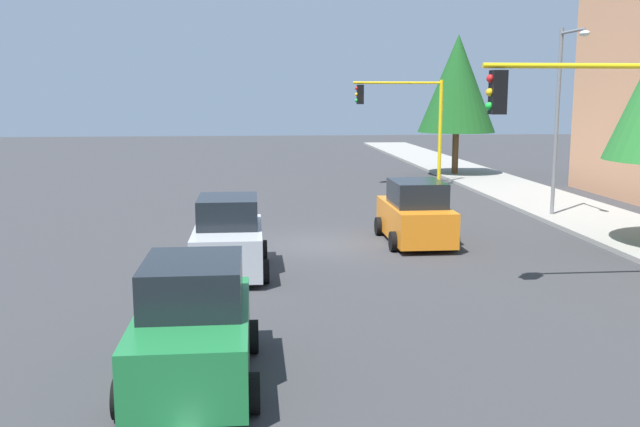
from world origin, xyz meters
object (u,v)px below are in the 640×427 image
traffic_signal_near_left (595,130)px  car_silver (228,239)px  traffic_signal_far_left (405,111)px  car_orange (415,214)px  tree_roadside_far (457,84)px  car_green (194,327)px  street_lamp_curbside (563,102)px

traffic_signal_near_left → car_silver: (-2.84, -8.36, -2.92)m
traffic_signal_far_left → car_orange: (13.93, -2.64, -2.91)m
tree_roadside_far → car_silver: tree_roadside_far is taller
car_orange → traffic_signal_near_left: bearing=23.5°
car_orange → car_green: (10.34, -6.04, 0.00)m
car_orange → car_silver: same height
traffic_signal_far_left → traffic_signal_near_left: size_ratio=1.00×
traffic_signal_near_left → car_silver: 9.30m
tree_roadside_far → traffic_signal_near_left: bearing=-9.1°
car_orange → tree_roadside_far: bearing=160.1°
tree_roadside_far → car_orange: 19.55m
car_orange → traffic_signal_far_left: bearing=169.3°
traffic_signal_far_left → car_silver: traffic_signal_far_left is taller
street_lamp_curbside → car_silver: size_ratio=1.84×
car_orange → car_silver: size_ratio=1.05×
street_lamp_curbside → car_green: 18.82m
traffic_signal_far_left → street_lamp_curbside: (10.39, 3.55, 0.54)m
car_silver → traffic_signal_far_left: bearing=154.0°
street_lamp_curbside → car_green: street_lamp_curbside is taller
car_silver → car_green: size_ratio=0.97×
car_silver → car_green: 7.12m
tree_roadside_far → car_orange: bearing=-19.9°
traffic_signal_far_left → car_silver: size_ratio=1.41×
traffic_signal_near_left → street_lamp_curbside: 10.26m
tree_roadside_far → car_orange: (17.93, -6.49, -4.33)m
traffic_signal_near_left → street_lamp_curbside: (-9.61, 3.55, 0.53)m
street_lamp_curbside → tree_roadside_far: 14.42m
car_orange → car_green: size_ratio=1.01×
traffic_signal_near_left → car_orange: bearing=-156.5°
street_lamp_curbside → car_orange: size_ratio=1.75×
street_lamp_curbside → car_orange: street_lamp_curbside is taller
street_lamp_curbside → car_silver: (6.77, -11.91, -3.45)m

